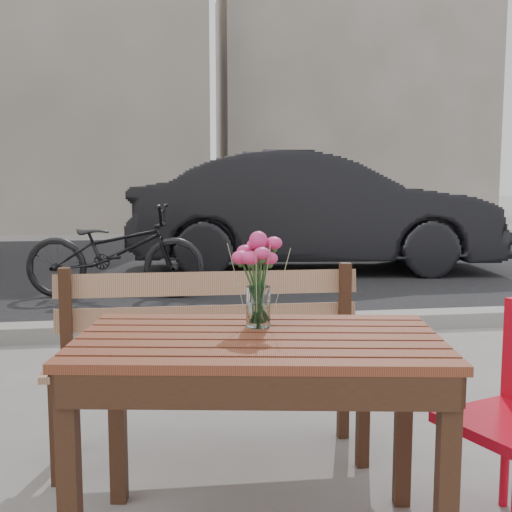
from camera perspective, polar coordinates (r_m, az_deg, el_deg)
The scene contains 7 objects.
street at distance 7.02m, azimuth -7.07°, elevation -2.75°, with size 30.00×8.12×0.12m.
backdrop_buildings at distance 16.44m, azimuth -7.69°, elevation 15.22°, with size 15.50×4.00×8.00m.
main_table at distance 2.06m, azimuth 0.24°, elevation -10.25°, with size 1.24×0.85×0.70m.
main_bench at distance 2.81m, azimuth -4.08°, elevation -7.33°, with size 1.36×0.43×0.84m.
main_vase at distance 2.13m, azimuth 0.21°, elevation -1.04°, with size 0.17×0.17×0.32m.
parked_car at distance 8.41m, azimuth 5.14°, elevation 3.92°, with size 1.63×4.66×1.54m, color black.
bicycle at distance 6.61m, azimuth -12.41°, elevation 0.44°, with size 0.63×1.81×0.95m, color black.
Camera 1 is at (-0.20, -1.86, 1.20)m, focal length 45.00 mm.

